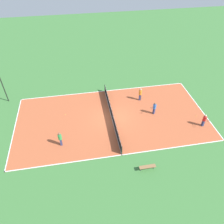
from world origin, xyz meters
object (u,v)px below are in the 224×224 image
object	(u,v)px
player_far_green	(60,138)
fence_post_back_right	(4,88)
tennis_net	(112,114)
player_near_blue	(154,108)
tennis_ball_far_baseline	(65,115)
player_center_orange	(140,94)
player_coach_red	(204,120)
bench	(147,167)
tennis_ball_midcourt	(196,116)

from	to	relation	value
player_far_green	fence_post_back_right	world-z (taller)	fence_post_back_right
tennis_net	player_far_green	size ratio (longest dim) A/B	6.41
player_near_blue	fence_post_back_right	distance (m)	18.20
tennis_net	fence_post_back_right	world-z (taller)	fence_post_back_right
tennis_net	player_near_blue	size ratio (longest dim) A/B	6.82
player_far_green	tennis_ball_far_baseline	bearing A→B (deg)	-15.48
tennis_ball_far_baseline	fence_post_back_right	world-z (taller)	fence_post_back_right
player_center_orange	player_coach_red	world-z (taller)	player_center_orange
tennis_ball_far_baseline	bench	bearing A→B (deg)	-140.93
player_far_green	player_coach_red	world-z (taller)	player_far_green
bench	fence_post_back_right	distance (m)	19.30
player_far_green	tennis_ball_far_baseline	distance (m)	4.66
player_coach_red	tennis_ball_midcourt	world-z (taller)	player_coach_red
fence_post_back_right	player_far_green	bearing A→B (deg)	-142.38
tennis_net	tennis_ball_midcourt	world-z (taller)	tennis_net
player_near_blue	tennis_ball_far_baseline	xyz separation A→B (m)	(1.56, 10.26, -0.87)
tennis_ball_midcourt	bench	bearing A→B (deg)	127.82
tennis_net	player_far_green	world-z (taller)	player_far_green
player_center_orange	tennis_ball_far_baseline	bearing A→B (deg)	19.71
bench	player_center_orange	world-z (taller)	player_center_orange
player_center_orange	player_far_green	world-z (taller)	player_center_orange
tennis_ball_midcourt	player_near_blue	bearing A→B (deg)	74.54
player_coach_red	tennis_ball_midcourt	bearing A→B (deg)	170.11
player_coach_red	tennis_ball_far_baseline	xyz separation A→B (m)	(4.48, 14.93, -0.86)
bench	player_center_orange	xyz separation A→B (m)	(10.18, -2.13, 0.62)
bench	player_far_green	xyz separation A→B (m)	(4.36, 7.67, 0.60)
tennis_ball_far_baseline	fence_post_back_right	distance (m)	8.31
player_center_orange	tennis_ball_midcourt	xyz separation A→B (m)	(-4.15, -5.64, -0.95)
bench	tennis_ball_far_baseline	size ratio (longest dim) A/B	22.39
player_coach_red	player_far_green	bearing A→B (deg)	-97.26
tennis_ball_midcourt	tennis_net	bearing A→B (deg)	81.70
bench	player_center_orange	bearing A→B (deg)	-101.83
tennis_net	fence_post_back_right	distance (m)	13.56
player_far_green	tennis_ball_midcourt	size ratio (longest dim) A/B	24.76
player_near_blue	tennis_ball_midcourt	size ratio (longest dim) A/B	23.28
player_coach_red	player_center_orange	bearing A→B (deg)	-143.44
tennis_ball_far_baseline	fence_post_back_right	size ratio (longest dim) A/B	0.02
player_center_orange	player_near_blue	bearing A→B (deg)	119.63
tennis_net	player_coach_red	xyz separation A→B (m)	(-3.02, -9.63, 0.36)
tennis_net	tennis_ball_midcourt	size ratio (longest dim) A/B	158.81
tennis_ball_midcourt	fence_post_back_right	distance (m)	23.16
player_far_green	tennis_ball_midcourt	bearing A→B (deg)	-93.67
bench	player_center_orange	size ratio (longest dim) A/B	0.89
tennis_ball_far_baseline	fence_post_back_right	xyz separation A→B (m)	(4.00, 7.04, 1.88)
tennis_net	player_coach_red	bearing A→B (deg)	-107.43
player_center_orange	player_coach_red	xyz separation A→B (m)	(-5.75, -5.57, -0.09)
bench	player_coach_red	xyz separation A→B (m)	(4.43, -7.71, 0.53)
tennis_net	player_far_green	distance (m)	6.54
player_far_green	tennis_ball_midcourt	xyz separation A→B (m)	(1.68, -15.45, -0.93)
tennis_ball_far_baseline	player_coach_red	bearing A→B (deg)	-106.69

